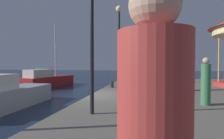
{
  "coord_description": "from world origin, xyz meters",
  "views": [
    {
      "loc": [
        2.81,
        -8.77,
        2.31
      ],
      "look_at": [
        0.19,
        4.5,
        1.93
      ],
      "focal_mm": 29.12,
      "sensor_mm": 36.0,
      "label": 1
    }
  ],
  "objects": [
    {
      "name": "lamp_post_mid_promenade",
      "position": [
        1.24,
        1.16,
        4.0
      ],
      "size": [
        0.36,
        0.36,
        4.74
      ],
      "color": "black",
      "rests_on": "quay_dock"
    },
    {
      "name": "lamp_post_far_end",
      "position": [
        0.97,
        5.8,
        3.84
      ],
      "size": [
        0.36,
        0.36,
        4.47
      ],
      "color": "black",
      "rests_on": "quay_dock"
    },
    {
      "name": "lamp_post_near_edge",
      "position": [
        1.14,
        -3.48,
        3.95
      ],
      "size": [
        0.36,
        0.36,
        4.65
      ],
      "color": "black",
      "rests_on": "quay_dock"
    },
    {
      "name": "ground_plane",
      "position": [
        0.0,
        0.0,
        0.0
      ],
      "size": [
        120.0,
        120.0,
        0.0
      ],
      "primitive_type": "plane",
      "color": "#162338"
    },
    {
      "name": "bollard_south",
      "position": [
        0.49,
        2.93,
        1.0
      ],
      "size": [
        0.24,
        0.24,
        0.4
      ],
      "primitive_type": "cylinder",
      "color": "#2D2D33",
      "rests_on": "quay_dock"
    },
    {
      "name": "person_by_the_water",
      "position": [
        4.93,
        -1.48,
        1.63
      ],
      "size": [
        0.34,
        0.34,
        1.77
      ],
      "color": "#387247",
      "rests_on": "quay_dock"
    },
    {
      "name": "sailboat_red",
      "position": [
        -7.37,
        8.24,
        0.71
      ],
      "size": [
        3.09,
        6.39,
        6.67
      ],
      "color": "maroon",
      "rests_on": "ground"
    },
    {
      "name": "person_mid_promenade",
      "position": [
        1.32,
        4.72,
        1.59
      ],
      "size": [
        0.34,
        0.34,
        1.69
      ],
      "color": "#514C56",
      "rests_on": "quay_dock"
    },
    {
      "name": "person_near_carousel",
      "position": [
        5.02,
        2.26,
        1.6
      ],
      "size": [
        0.34,
        0.34,
        1.71
      ],
      "color": "#2D4C8C",
      "rests_on": "quay_dock"
    },
    {
      "name": "motorboat_grey",
      "position": [
        -4.49,
        -0.7,
        0.69
      ],
      "size": [
        1.97,
        5.71,
        1.82
      ],
      "color": "gray",
      "rests_on": "ground"
    }
  ]
}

